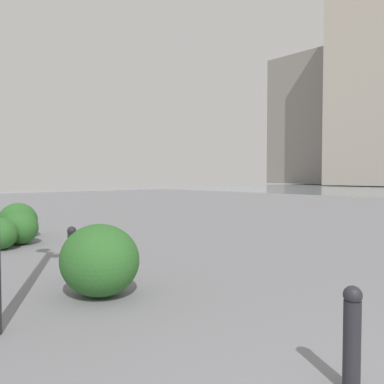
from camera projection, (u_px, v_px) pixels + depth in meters
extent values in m
cube|color=#B2A899|center=(382.00, 89.00, 62.94)|extent=(13.88, 12.19, 31.05)
cube|color=gray|center=(315.00, 121.00, 78.18)|extent=(15.84, 10.06, 25.16)
cylinder|color=#232328|center=(352.00, 346.00, 2.71)|extent=(0.12, 0.12, 0.64)
sphere|color=#232328|center=(353.00, 295.00, 2.70)|extent=(0.13, 0.13, 0.13)
cylinder|color=#232328|center=(72.00, 257.00, 5.66)|extent=(0.12, 0.12, 0.67)
sphere|color=#232328|center=(72.00, 231.00, 5.64)|extent=(0.13, 0.13, 0.13)
ellipsoid|color=#2D6628|center=(18.00, 220.00, 9.56)|extent=(0.99, 0.89, 0.84)
ellipsoid|color=#2D6628|center=(19.00, 228.00, 8.57)|extent=(0.87, 0.78, 0.74)
ellipsoid|color=#2D6628|center=(100.00, 260.00, 4.89)|extent=(1.06, 0.96, 0.90)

